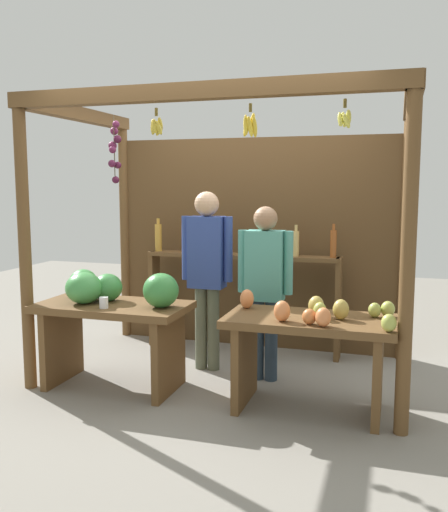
{
  "coord_description": "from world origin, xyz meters",
  "views": [
    {
      "loc": [
        1.41,
        -4.7,
        1.69
      ],
      "look_at": [
        0.0,
        -0.17,
        1.08
      ],
      "focal_mm": 39.12,
      "sensor_mm": 36.0,
      "label": 1
    }
  ],
  "objects": [
    {
      "name": "vendor_man",
      "position": [
        -0.22,
        0.02,
        0.98
      ],
      "size": [
        0.48,
        0.22,
        1.63
      ],
      "rotation": [
        0.0,
        0.0,
        0.11
      ],
      "color": "#575C46",
      "rests_on": "ground"
    },
    {
      "name": "ground_plane",
      "position": [
        0.0,
        0.0,
        0.0
      ],
      "size": [
        12.0,
        12.0,
        0.0
      ],
      "primitive_type": "plane",
      "color": "gray",
      "rests_on": "ground"
    },
    {
      "name": "fruit_counter_right",
      "position": [
        0.83,
        -0.66,
        0.55
      ],
      "size": [
        1.25,
        0.65,
        0.87
      ],
      "color": "brown",
      "rests_on": "ground"
    },
    {
      "name": "fruit_counter_left",
      "position": [
        -0.83,
        -0.65,
        0.66
      ],
      "size": [
        1.25,
        0.64,
        0.99
      ],
      "color": "brown",
      "rests_on": "ground"
    },
    {
      "name": "vendor_woman",
      "position": [
        0.35,
        -0.1,
        0.9
      ],
      "size": [
        0.48,
        0.2,
        1.51
      ],
      "rotation": [
        0.0,
        0.0,
        -0.07
      ],
      "color": "#2A3B4B",
      "rests_on": "ground"
    },
    {
      "name": "bottle_shelf_unit",
      "position": [
        -0.08,
        0.65,
        0.78
      ],
      "size": [
        1.98,
        0.22,
        1.34
      ],
      "color": "brown",
      "rests_on": "ground"
    },
    {
      "name": "market_stall",
      "position": [
        -0.0,
        0.41,
        1.39
      ],
      "size": [
        3.09,
        1.86,
        2.41
      ],
      "color": "brown",
      "rests_on": "ground"
    }
  ]
}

